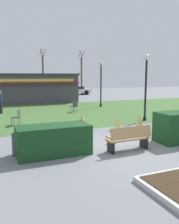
{
  "coord_description": "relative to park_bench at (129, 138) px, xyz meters",
  "views": [
    {
      "loc": [
        -4.49,
        -7.54,
        2.79
      ],
      "look_at": [
        0.07,
        3.37,
        0.97
      ],
      "focal_mm": 37.99,
      "sensor_mm": 36.0,
      "label": 1
    }
  ],
  "objects": [
    {
      "name": "ornamental_grass_behind_center",
      "position": [
        1.72,
        1.86,
        0.03
      ],
      "size": [
        0.65,
        0.65,
        1.02
      ],
      "primitive_type": "cone",
      "color": "tan",
      "rests_on": "ground_plane"
    },
    {
      "name": "lawn_patch",
      "position": [
        -0.17,
        9.95,
        -0.48
      ],
      "size": [
        36.0,
        12.0,
        0.01
      ],
      "primitive_type": "cube",
      "color": "#446B33",
      "rests_on": "ground_plane"
    },
    {
      "name": "lamppost_far",
      "position": [
        4.54,
        12.01,
        2.08
      ],
      "size": [
        0.36,
        0.36,
        4.05
      ],
      "color": "black",
      "rests_on": "ground_plane"
    },
    {
      "name": "hedge_right",
      "position": [
        2.61,
        0.28,
        0.15
      ],
      "size": [
        1.89,
        1.1,
        1.27
      ],
      "primitive_type": "cube",
      "color": "#19421E",
      "rests_on": "ground_plane"
    },
    {
      "name": "ground_plane",
      "position": [
        -0.17,
        0.2,
        -0.48
      ],
      "size": [
        80.0,
        80.0,
        0.0
      ],
      "primitive_type": "plane",
      "color": "slate"
    },
    {
      "name": "tree_right_bg",
      "position": [
        3.35,
        31.35,
        2.69
      ],
      "size": [
        0.91,
        0.96,
        7.07
      ],
      "color": "brown",
      "rests_on": "ground_plane"
    },
    {
      "name": "lamppost_mid",
      "position": [
        4.16,
        4.8,
        2.08
      ],
      "size": [
        0.36,
        0.36,
        4.05
      ],
      "color": "black",
      "rests_on": "ground_plane"
    },
    {
      "name": "park_bench",
      "position": [
        0.0,
        0.0,
        0.0
      ],
      "size": [
        1.71,
        0.56,
        0.95
      ],
      "color": "tan",
      "rests_on": "ground_plane"
    },
    {
      "name": "parked_car_east_slot",
      "position": [
        6.99,
        25.79,
        0.16
      ],
      "size": [
        4.24,
        2.14,
        1.2
      ],
      "color": "silver",
      "rests_on": "ground_plane"
    },
    {
      "name": "trash_bin",
      "position": [
        -3.83,
        1.09,
        -0.09
      ],
      "size": [
        0.52,
        0.52,
        0.79
      ],
      "primitive_type": "cylinder",
      "color": "#2D4233",
      "rests_on": "ground_plane"
    },
    {
      "name": "food_kiosk",
      "position": [
        -1.46,
        17.81,
        1.03
      ],
      "size": [
        10.94,
        4.05,
        3.0
      ],
      "color": "#47424C",
      "rests_on": "ground_plane"
    },
    {
      "name": "person_strolling",
      "position": [
        -4.05,
        11.22,
        0.38
      ],
      "size": [
        0.34,
        0.34,
        1.69
      ],
      "rotation": [
        0.0,
        0.0,
        5.81
      ],
      "color": "#23232D",
      "rests_on": "ground_plane"
    },
    {
      "name": "cafe_chair_north",
      "position": [
        -3.35,
        6.44,
        0.05
      ],
      "size": [
        0.58,
        0.58,
        0.89
      ],
      "color": "#4C5156",
      "rests_on": "ground_plane"
    },
    {
      "name": "ornamental_grass_behind_right",
      "position": [
        -1.54,
        1.95,
        -0.02
      ],
      "size": [
        0.64,
        0.64,
        0.92
      ],
      "primitive_type": "cone",
      "color": "tan",
      "rests_on": "ground_plane"
    },
    {
      "name": "hedge_left",
      "position": [
        -2.7,
        0.66,
        0.05
      ],
      "size": [
        2.56,
        1.1,
        1.06
      ],
      "primitive_type": "cube",
      "color": "#19421E",
      "rests_on": "ground_plane"
    },
    {
      "name": "cafe_chair_east",
      "position": [
        1.2,
        9.73,
        0.05
      ],
      "size": [
        0.6,
        0.6,
        0.89
      ],
      "color": "#4C5156",
      "rests_on": "ground_plane"
    },
    {
      "name": "parked_car_center_slot",
      "position": [
        1.35,
        25.79,
        0.16
      ],
      "size": [
        4.3,
        2.24,
        1.2
      ],
      "color": "#2D6638",
      "rests_on": "ground_plane"
    },
    {
      "name": "ornamental_grass_behind_left",
      "position": [
        -1.42,
        1.14,
        0.19
      ],
      "size": [
        0.73,
        0.73,
        1.34
      ],
      "primitive_type": "cone",
      "color": "tan",
      "rests_on": "ground_plane"
    },
    {
      "name": "ornamental_grass_behind_far",
      "position": [
        0.32,
        1.4,
        0.07
      ],
      "size": [
        0.56,
        0.56,
        1.09
      ],
      "primitive_type": "cone",
      "color": "tan",
      "rests_on": "ground_plane"
    },
    {
      "name": "tree_left_bg",
      "position": [
        9.86,
        30.94,
        2.62
      ],
      "size": [
        0.91,
        0.96,
        6.93
      ],
      "color": "brown",
      "rests_on": "ground_plane"
    }
  ]
}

